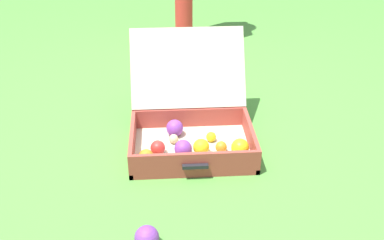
# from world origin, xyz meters

# --- Properties ---
(ground_plane) EXTENTS (16.00, 16.00, 0.00)m
(ground_plane) POSITION_xyz_m (0.00, 0.00, 0.00)
(ground_plane) COLOR #4C8C38
(open_suitcase) EXTENTS (0.56, 0.64, 0.46)m
(open_suitcase) POSITION_xyz_m (0.07, 0.06, 0.10)
(open_suitcase) COLOR beige
(open_suitcase) RESTS_ON ground
(stray_ball_on_grass) EXTENTS (0.09, 0.09, 0.09)m
(stray_ball_on_grass) POSITION_xyz_m (-0.12, -0.59, 0.04)
(stray_ball_on_grass) COLOR purple
(stray_ball_on_grass) RESTS_ON ground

